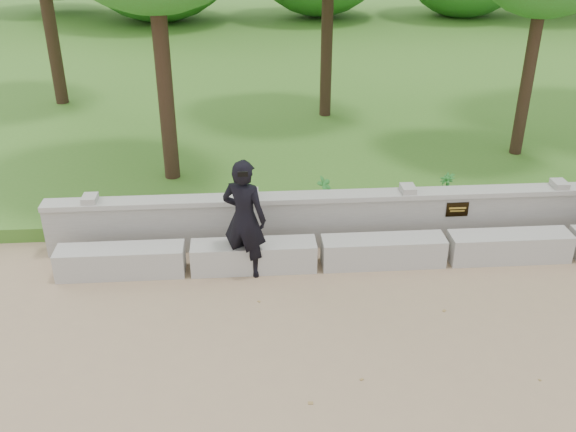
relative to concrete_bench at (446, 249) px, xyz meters
name	(u,v)px	position (x,y,z in m)	size (l,w,h in m)	color
ground	(487,336)	(0.00, -1.90, -0.22)	(80.00, 80.00, 0.00)	#8F7857
lawn	(336,66)	(0.00, 12.10, -0.10)	(40.00, 22.00, 0.25)	#396E20
concrete_bench	(446,249)	(0.00, 0.00, 0.00)	(11.90, 0.45, 0.45)	#A8A69E
parapet_wall	(436,215)	(0.00, 0.70, 0.24)	(12.50, 0.35, 0.90)	#9E9C95
man_main	(244,219)	(-3.12, -0.10, 0.70)	(0.80, 0.75, 1.85)	black
shrub_a	(324,193)	(-1.74, 1.52, 0.32)	(0.31, 0.21, 0.59)	#277328
shrub_d	(446,188)	(0.44, 1.61, 0.30)	(0.30, 0.27, 0.54)	#277328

